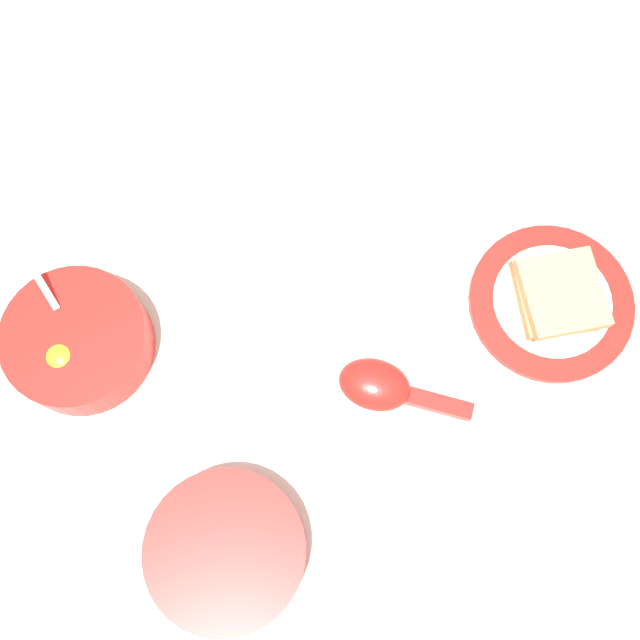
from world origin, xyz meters
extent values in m
plane|color=beige|center=(0.00, 0.00, 0.00)|extent=(3.00, 3.00, 0.00)
cylinder|color=red|center=(0.22, 0.17, 0.03)|extent=(0.15, 0.15, 0.05)
cylinder|color=white|center=(0.22, 0.17, 0.03)|extent=(0.13, 0.13, 0.02)
ellipsoid|color=yellow|center=(0.21, 0.20, 0.05)|extent=(0.03, 0.03, 0.02)
cylinder|color=black|center=(0.22, 0.18, 0.04)|extent=(0.03, 0.03, 0.00)
ellipsoid|color=silver|center=(0.23, 0.17, 0.05)|extent=(0.03, 0.02, 0.01)
cube|color=silver|center=(0.27, 0.15, 0.07)|extent=(0.05, 0.02, 0.03)
cylinder|color=red|center=(-0.15, -0.19, 0.01)|extent=(0.18, 0.18, 0.01)
cylinder|color=white|center=(-0.15, -0.19, 0.01)|extent=(0.13, 0.13, 0.00)
cube|color=tan|center=(-0.15, -0.19, 0.02)|extent=(0.12, 0.12, 0.01)
cube|color=tan|center=(-0.15, -0.19, 0.03)|extent=(0.12, 0.12, 0.01)
ellipsoid|color=red|center=(-0.05, 0.01, 0.02)|extent=(0.09, 0.08, 0.03)
cube|color=red|center=(-0.12, -0.02, 0.01)|extent=(0.08, 0.05, 0.02)
cylinder|color=red|center=(-0.04, 0.23, 0.02)|extent=(0.16, 0.16, 0.05)
cylinder|color=white|center=(-0.04, 0.23, 0.04)|extent=(0.13, 0.13, 0.01)
camera|label=1|loc=(-0.11, 0.17, 0.79)|focal=42.00mm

